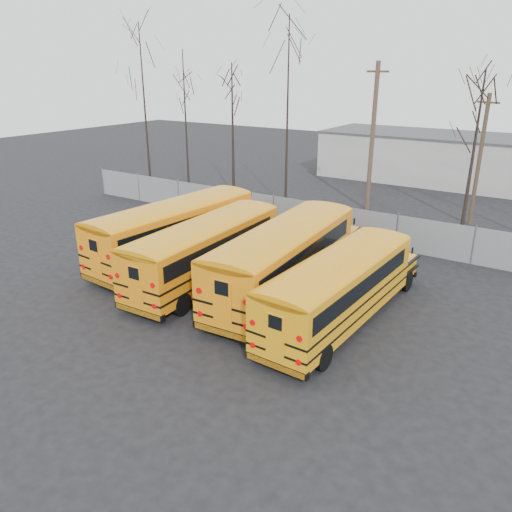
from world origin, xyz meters
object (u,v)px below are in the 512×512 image
Objects in this scene: bus_d at (341,284)px; utility_pole_left at (372,137)px; utility_pole_right at (479,160)px; bus_a at (178,226)px; bus_c at (287,253)px; bus_b at (209,246)px.

utility_pole_left reaches higher than bus_d.
utility_pole_right reaches higher than bus_d.
utility_pole_right is at bearing 56.68° from bus_a.
utility_pole_left is (4.50, 14.96, 3.25)m from bus_a.
utility_pole_left is 1.22× the size of utility_pole_right.
bus_a is at bearing 171.98° from bus_c.
utility_pole_right reaches higher than bus_b.
bus_c is at bearing 160.63° from bus_d.
utility_pole_left reaches higher than bus_b.
bus_b is (3.08, -1.32, -0.10)m from bus_a.
bus_a is 15.96m from utility_pole_left.
utility_pole_left is at bearing 77.26° from bus_a.
utility_pole_left reaches higher than utility_pole_right.
bus_c is 1.12× the size of bus_d.
bus_b is 6.92m from bus_d.
bus_a is 0.98× the size of bus_c.
bus_d is 1.05× the size of utility_pole_left.
bus_c is 3.44m from bus_d.
utility_pole_right is (6.97, 0.08, -0.94)m from utility_pole_left.
bus_c is 15.96m from utility_pole_left.
bus_d is at bearing -53.13° from utility_pole_left.
bus_d is 17.07m from utility_pole_right.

